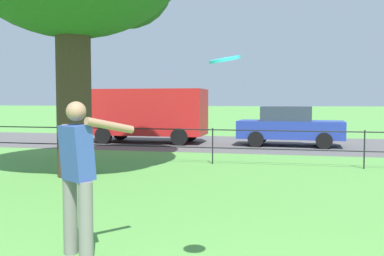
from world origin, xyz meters
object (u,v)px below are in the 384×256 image
Objects in this scene: frisbee at (225,59)px; panel_van_left at (146,112)px; car_blue_right at (289,126)px; person_thrower at (78,174)px.

panel_van_left is at bearing 111.53° from frisbee.
frisbee reaches higher than car_blue_right.
person_thrower reaches higher than car_blue_right.
car_blue_right is (2.21, 12.97, -0.16)m from person_thrower.
car_blue_right is (5.90, -0.10, -0.49)m from panel_van_left.
car_blue_right is (0.47, 13.65, -1.32)m from frisbee.
panel_van_left is 5.92m from car_blue_right.
person_thrower is 0.35× the size of panel_van_left.
panel_van_left is (-3.69, 13.07, 0.33)m from person_thrower.
panel_van_left is 1.23× the size of car_blue_right.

